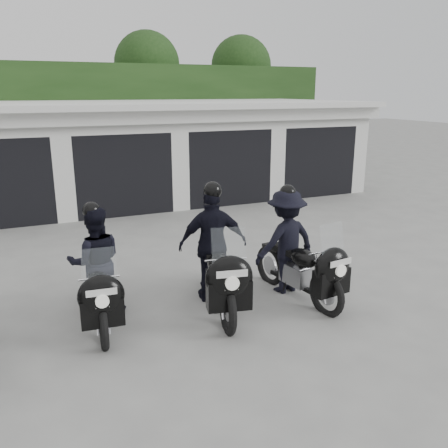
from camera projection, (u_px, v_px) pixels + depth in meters
name	position (u px, v px, depth m)	size (l,w,h in m)	color
ground	(198.00, 290.00, 8.11)	(80.00, 80.00, 0.00)	gray
garage_block	(106.00, 153.00, 14.83)	(16.40, 6.80, 2.96)	silver
background_vegetation	(91.00, 104.00, 18.89)	(20.00, 3.90, 5.80)	#1A3613
police_bike_b	(97.00, 271.00, 6.88)	(0.87, 2.08, 1.81)	black
police_bike_c	(215.00, 253.00, 7.37)	(1.20, 2.28, 2.01)	black
police_bike_d	(292.00, 248.00, 7.75)	(1.20, 2.16, 1.89)	black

